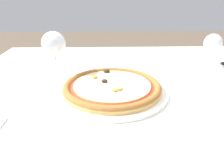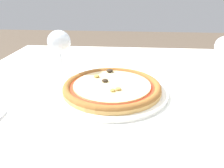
{
  "view_description": "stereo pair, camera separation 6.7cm",
  "coord_description": "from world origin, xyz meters",
  "px_view_note": "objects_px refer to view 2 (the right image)",
  "views": [
    {
      "loc": [
        -0.17,
        -0.66,
        1.03
      ],
      "look_at": [
        -0.16,
        -0.05,
        0.76
      ],
      "focal_mm": 35.0,
      "sensor_mm": 36.0,
      "label": 1
    },
    {
      "loc": [
        -0.1,
        -0.66,
        1.03
      ],
      "look_at": [
        -0.16,
        -0.05,
        0.76
      ],
      "focal_mm": 35.0,
      "sensor_mm": 36.0,
      "label": 2
    }
  ],
  "objects_px": {
    "wine_glass_far_left": "(224,47)",
    "wine_glass_far_right": "(59,43)",
    "pizza_plate": "(112,88)",
    "dining_table": "(158,108)"
  },
  "relations": [
    {
      "from": "wine_glass_far_left",
      "to": "wine_glass_far_right",
      "type": "xyz_separation_m",
      "value": [
        -0.61,
        -0.11,
        0.03
      ]
    },
    {
      "from": "pizza_plate",
      "to": "wine_glass_far_right",
      "type": "bearing_deg",
      "value": 147.54
    },
    {
      "from": "pizza_plate",
      "to": "wine_glass_far_left",
      "type": "xyz_separation_m",
      "value": [
        0.41,
        0.24,
        0.08
      ]
    },
    {
      "from": "dining_table",
      "to": "pizza_plate",
      "type": "distance_m",
      "value": 0.19
    },
    {
      "from": "dining_table",
      "to": "wine_glass_far_left",
      "type": "xyz_separation_m",
      "value": [
        0.25,
        0.19,
        0.17
      ]
    },
    {
      "from": "dining_table",
      "to": "wine_glass_far_right",
      "type": "height_order",
      "value": "wine_glass_far_right"
    },
    {
      "from": "dining_table",
      "to": "wine_glass_far_left",
      "type": "relative_size",
      "value": 10.15
    },
    {
      "from": "pizza_plate",
      "to": "dining_table",
      "type": "bearing_deg",
      "value": 18.13
    },
    {
      "from": "dining_table",
      "to": "pizza_plate",
      "type": "xyz_separation_m",
      "value": [
        -0.16,
        -0.05,
        0.1
      ]
    },
    {
      "from": "dining_table",
      "to": "wine_glass_far_left",
      "type": "height_order",
      "value": "wine_glass_far_left"
    }
  ]
}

